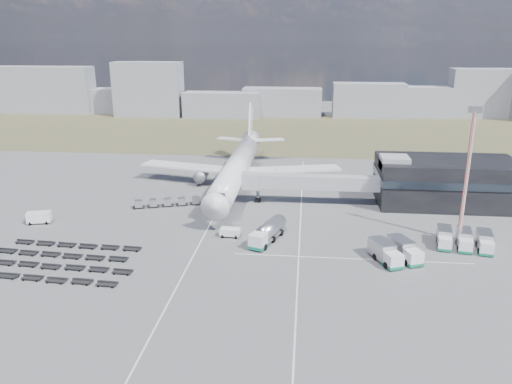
# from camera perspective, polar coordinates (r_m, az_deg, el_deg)

# --- Properties ---
(ground) EXTENTS (420.00, 420.00, 0.00)m
(ground) POSITION_cam_1_polar(r_m,az_deg,el_deg) (94.93, -4.73, -4.94)
(ground) COLOR #565659
(ground) RESTS_ON ground
(grass_strip) EXTENTS (420.00, 90.00, 0.01)m
(grass_strip) POSITION_cam_1_polar(r_m,az_deg,el_deg) (200.25, 0.97, 6.99)
(grass_strip) COLOR #48442B
(grass_strip) RESTS_ON ground
(lane_markings) EXTENTS (47.12, 110.00, 0.01)m
(lane_markings) POSITION_cam_1_polar(r_m,az_deg,el_deg) (96.48, 1.33, -4.50)
(lane_markings) COLOR silver
(lane_markings) RESTS_ON ground
(terminal) EXTENTS (30.40, 16.40, 11.00)m
(terminal) POSITION_cam_1_polar(r_m,az_deg,el_deg) (118.59, 20.83, 1.20)
(terminal) COLOR black
(terminal) RESTS_ON ground
(jet_bridge) EXTENTS (30.30, 3.80, 7.05)m
(jet_bridge) POSITION_cam_1_polar(r_m,az_deg,el_deg) (111.09, 5.22, 1.15)
(jet_bridge) COLOR #939399
(jet_bridge) RESTS_ON ground
(airliner) EXTENTS (51.59, 64.53, 17.62)m
(airliner) POSITION_cam_1_polar(r_m,az_deg,el_deg) (123.68, -2.09, 3.00)
(airliner) COLOR white
(airliner) RESTS_ON ground
(skyline) EXTENTS (309.33, 24.78, 24.94)m
(skyline) POSITION_cam_1_polar(r_m,az_deg,el_deg) (239.05, 1.94, 10.89)
(skyline) COLOR gray
(skyline) RESTS_ON ground
(fuel_tanker) EXTENTS (6.36, 11.36, 3.58)m
(fuel_tanker) POSITION_cam_1_polar(r_m,az_deg,el_deg) (91.33, 1.35, -4.59)
(fuel_tanker) COLOR white
(fuel_tanker) RESTS_ON ground
(pushback_tug) EXTENTS (3.79, 2.27, 1.61)m
(pushback_tug) POSITION_cam_1_polar(r_m,az_deg,el_deg) (93.80, -2.97, -4.65)
(pushback_tug) COLOR white
(pushback_tug) RESTS_ON ground
(utility_van) EXTENTS (4.89, 3.10, 2.40)m
(utility_van) POSITION_cam_1_polar(r_m,az_deg,el_deg) (109.10, -23.54, -2.71)
(utility_van) COLOR white
(utility_van) RESTS_ON ground
(catering_truck) EXTENTS (4.60, 7.13, 3.04)m
(catering_truck) POSITION_cam_1_polar(r_m,az_deg,el_deg) (127.37, 3.69, 1.65)
(catering_truck) COLOR white
(catering_truck) RESTS_ON ground
(service_trucks_near) EXTENTS (8.71, 9.38, 3.03)m
(service_trucks_near) POSITION_cam_1_polar(r_m,az_deg,el_deg) (86.87, 15.61, -6.55)
(service_trucks_near) COLOR white
(service_trucks_near) RESTS_ON ground
(service_trucks_far) EXTENTS (10.23, 8.48, 2.76)m
(service_trucks_far) POSITION_cam_1_polar(r_m,az_deg,el_deg) (96.11, 22.71, -5.04)
(service_trucks_far) COLOR white
(service_trucks_far) RESTS_ON ground
(uld_row) EXTENTS (20.69, 7.90, 1.64)m
(uld_row) POSITION_cam_1_polar(r_m,az_deg,el_deg) (111.80, -8.49, -1.06)
(uld_row) COLOR black
(uld_row) RESTS_ON ground
(baggage_dollies) EXTENTS (28.93, 15.97, 0.74)m
(baggage_dollies) POSITION_cam_1_polar(r_m,az_deg,el_deg) (90.00, -22.10, -7.26)
(baggage_dollies) COLOR black
(baggage_dollies) RESTS_ON ground
(floodlight_mast) EXTENTS (2.34, 1.90, 24.63)m
(floodlight_mast) POSITION_cam_1_polar(r_m,az_deg,el_deg) (95.61, 22.95, 1.69)
(floodlight_mast) COLOR #B1291C
(floodlight_mast) RESTS_ON ground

